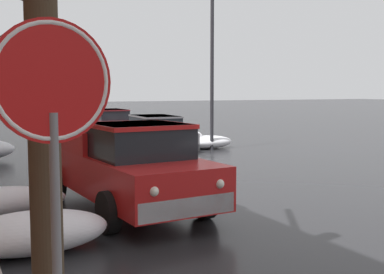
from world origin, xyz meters
name	(u,v)px	position (x,y,z in m)	size (l,w,h in m)	color
snow_bank_near_corner_left	(33,233)	(-3.95, 5.71, 0.30)	(2.20, 1.08, 0.62)	white
snow_bank_along_left_kerb	(164,133)	(4.56, 20.32, 0.28)	(2.23, 0.96, 0.58)	white
snow_bank_far_right_pile	(203,142)	(4.41, 15.98, 0.29)	(2.30, 1.30, 0.74)	white
pickup_truck_red_approaching_near_lane	(126,165)	(-1.83, 7.66, 0.88)	(2.31, 5.36, 1.76)	red
sedan_grey_parked_kerbside_close	(156,133)	(2.15, 15.54, 0.75)	(2.11, 4.53, 1.42)	slate
sedan_maroon_parked_kerbside_mid	(110,122)	(2.53, 22.42, 0.75)	(1.97, 4.38, 1.42)	maroon
suv_white_parked_far_down_block	(66,112)	(1.99, 29.94, 0.99)	(2.26, 4.43, 1.82)	silver
sedan_silver_queued_behind_truck	(46,112)	(1.90, 36.15, 0.75)	(1.98, 4.27, 1.42)	#B7B7BC
stop_sign_at_corner	(53,123)	(-4.47, 1.47, 2.18)	(0.76, 0.13, 2.81)	slate
street_lamp_post	(212,60)	(4.48, 15.40, 3.58)	(0.44, 0.24, 6.44)	#28282D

